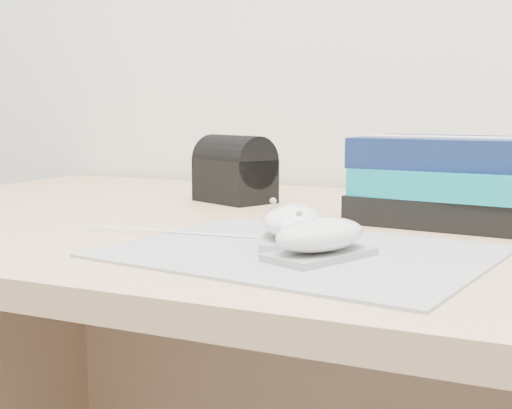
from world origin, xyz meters
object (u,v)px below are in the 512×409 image
at_px(desk, 392,390).
at_px(mouse_rear, 292,224).
at_px(mouse_front, 320,238).
at_px(pouch, 235,170).
at_px(book_stack, 450,180).

bearing_deg(desk, mouse_rear, -105.82).
bearing_deg(mouse_front, pouch, 127.13).
bearing_deg(pouch, book_stack, -10.10).
bearing_deg(book_stack, mouse_front, -103.31).
xyz_separation_m(book_stack, pouch, (-0.34, 0.06, -0.00)).
distance_m(desk, pouch, 0.41).
bearing_deg(mouse_rear, pouch, 126.16).
bearing_deg(desk, book_stack, 15.25).
xyz_separation_m(mouse_rear, mouse_front, (0.06, -0.06, -0.00)).
distance_m(mouse_rear, pouch, 0.37).
height_order(mouse_front, pouch, pouch).
xyz_separation_m(desk, book_stack, (0.06, 0.02, 0.29)).
height_order(mouse_rear, pouch, pouch).
xyz_separation_m(mouse_front, book_stack, (0.07, 0.30, 0.03)).
bearing_deg(book_stack, mouse_rear, -118.07).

